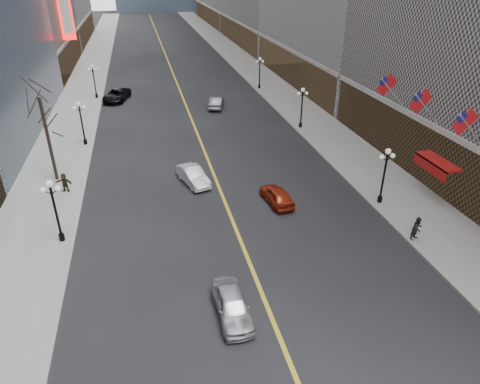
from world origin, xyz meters
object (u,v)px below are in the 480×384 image
streetlamp_east_2 (302,104)px  streetlamp_west_1 (54,205)px  car_nb_far (117,95)px  streetlamp_west_2 (81,119)px  car_sb_far (217,102)px  streetlamp_east_1 (385,170)px  car_sb_mid (277,195)px  streetlamp_west_3 (94,78)px  streetlamp_east_3 (260,70)px  car_nb_near (232,305)px  car_nb_mid (193,176)px

streetlamp_east_2 → streetlamp_west_1: 29.68m
streetlamp_east_2 → car_nb_far: (-20.80, 16.28, -2.11)m
streetlamp_west_2 → car_sb_far: size_ratio=1.00×
streetlamp_east_1 → streetlamp_west_2: size_ratio=1.00×
car_sb_mid → car_sb_far: bearing=-96.6°
streetlamp_east_1 → streetlamp_west_3: same height
streetlamp_east_2 → streetlamp_east_3: (0.00, 18.00, 0.00)m
streetlamp_east_1 → streetlamp_east_2: size_ratio=1.00×
streetlamp_east_1 → car_nb_near: (-13.80, -9.31, -2.18)m
streetlamp_west_3 → car_nb_near: size_ratio=1.06×
car_nb_near → car_nb_far: bearing=98.0°
car_nb_far → car_sb_far: size_ratio=1.26×
streetlamp_east_3 → car_nb_mid: streetlamp_east_3 is taller
streetlamp_east_1 → car_nb_near: size_ratio=1.06×
car_sb_mid → car_nb_far: bearing=-75.1°
streetlamp_west_2 → streetlamp_west_3: size_ratio=1.00×
streetlamp_east_1 → car_sb_far: size_ratio=1.00×
streetlamp_east_2 → streetlamp_west_3: (-23.60, 18.00, 0.00)m
car_nb_mid → car_sb_mid: 7.70m
streetlamp_east_1 → streetlamp_west_2: 29.68m
streetlamp_west_3 → car_nb_mid: 30.86m
car_sb_mid → streetlamp_west_1: bearing=0.1°
streetlamp_east_1 → car_nb_mid: bearing=153.7°
streetlamp_west_2 → streetlamp_west_3: (0.00, 18.00, 0.00)m
streetlamp_west_3 → streetlamp_east_2: bearing=-37.3°
car_sb_mid → car_sb_far: car_sb_far is taller
streetlamp_east_1 → streetlamp_east_2: same height
streetlamp_west_1 → car_nb_mid: bearing=34.8°
streetlamp_west_2 → car_nb_near: (9.80, -27.31, -2.18)m
streetlamp_east_2 → car_nb_mid: (-13.80, -11.18, -2.19)m
streetlamp_east_1 → streetlamp_east_3: same height
streetlamp_east_2 → streetlamp_west_2: size_ratio=1.00×
streetlamp_west_1 → car_nb_mid: 12.14m
streetlamp_east_1 → car_sb_mid: (-7.85, 1.93, -2.21)m
car_nb_far → streetlamp_east_2: bearing=-21.3°
car_sb_far → streetlamp_west_2: bearing=49.3°
streetlamp_east_2 → car_nb_near: bearing=-116.8°
streetlamp_west_1 → streetlamp_west_3: (0.00, 36.00, 0.00)m
car_nb_mid → streetlamp_east_1: bearing=-42.6°
streetlamp_east_2 → car_nb_near: size_ratio=1.06×
streetlamp_west_2 → car_nb_far: streetlamp_west_2 is taller
car_nb_near → car_sb_mid: bearing=61.0°
streetlamp_east_1 → car_nb_near: bearing=-146.0°
streetlamp_west_3 → car_nb_mid: streetlamp_west_3 is taller
streetlamp_east_1 → streetlamp_west_1: 23.60m
streetlamp_east_1 → streetlamp_west_3: 43.05m
car_nb_near → car_sb_mid: car_nb_near is taller
streetlamp_east_3 → car_nb_far: (-20.80, -1.72, -2.11)m
streetlamp_west_3 → car_sb_far: 17.71m
streetlamp_east_3 → streetlamp_west_3: bearing=180.0°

